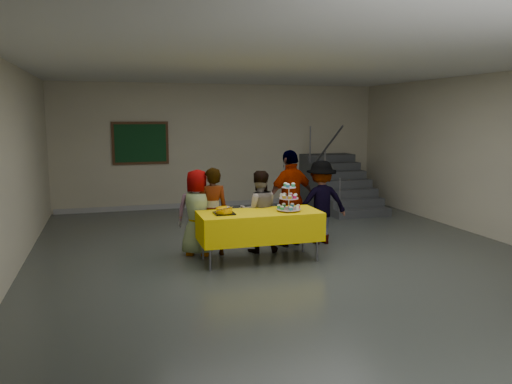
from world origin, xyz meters
TOP-DOWN VIEW (x-y plane):
  - room_shell at (0.00, 0.02)m, footprint 10.00×10.04m
  - bake_table at (-0.49, 0.16)m, footprint 1.88×0.78m
  - cupcake_stand at (-0.03, 0.11)m, footprint 0.38×0.38m
  - bear_cake at (-1.05, 0.16)m, footprint 0.32×0.36m
  - schoolchild_a at (-1.35, 0.75)m, footprint 0.80×0.68m
  - schoolchild_b at (-1.12, 0.68)m, footprint 0.53×0.35m
  - schoolchild_c at (-0.35, 0.66)m, footprint 0.72×0.59m
  - schoolchild_d at (0.30, 0.89)m, footprint 1.05×0.70m
  - schoolchild_e at (0.86, 0.90)m, footprint 0.98×0.60m
  - staircase at (2.70, 4.13)m, footprint 1.30×2.40m
  - noticeboard at (-1.95, 4.96)m, footprint 1.30×0.05m

SIDE VIEW (x-z plane):
  - staircase at x=2.70m, z-range -0.53..1.51m
  - bake_table at x=-0.49m, z-range 0.17..0.94m
  - schoolchild_c at x=-0.35m, z-range 0.00..1.35m
  - schoolchild_a at x=-1.35m, z-range 0.00..1.39m
  - schoolchild_b at x=-1.12m, z-range 0.00..1.42m
  - schoolchild_e at x=0.86m, z-range 0.00..1.46m
  - bear_cake at x=-1.05m, z-range 0.77..0.89m
  - schoolchild_d at x=0.30m, z-range 0.00..1.66m
  - cupcake_stand at x=-0.03m, z-range 0.72..1.16m
  - noticeboard at x=-1.95m, z-range 1.10..2.10m
  - room_shell at x=0.00m, z-range 0.62..3.64m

